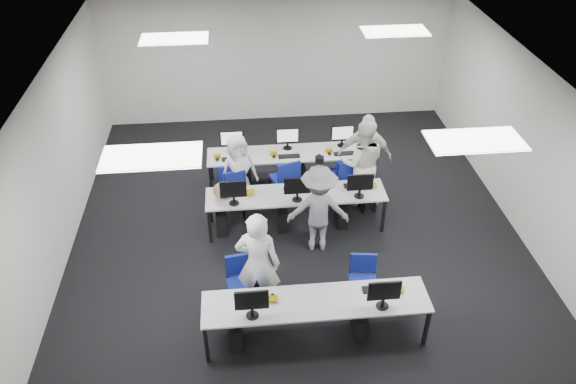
{
  "coord_description": "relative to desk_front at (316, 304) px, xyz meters",
  "views": [
    {
      "loc": [
        -0.92,
        -7.85,
        6.53
      ],
      "look_at": [
        -0.17,
        -0.11,
        1.0
      ],
      "focal_mm": 35.0,
      "sensor_mm": 36.0,
      "label": 1
    }
  ],
  "objects": [
    {
      "name": "room",
      "position": [
        0.0,
        2.4,
        0.82
      ],
      "size": [
        9.0,
        9.02,
        3.0
      ],
      "color": "black",
      "rests_on": "ground"
    },
    {
      "name": "ceiling_panels",
      "position": [
        0.0,
        2.4,
        2.3
      ],
      "size": [
        5.2,
        4.6,
        0.02
      ],
      "color": "white",
      "rests_on": "room"
    },
    {
      "name": "desk_front",
      "position": [
        0.0,
        0.0,
        0.0
      ],
      "size": [
        3.2,
        0.7,
        0.73
      ],
      "color": "#AFB1B3",
      "rests_on": "ground"
    },
    {
      "name": "desk_mid",
      "position": [
        0.0,
        2.6,
        0.0
      ],
      "size": [
        3.2,
        0.7,
        0.73
      ],
      "color": "#AFB1B3",
      "rests_on": "ground"
    },
    {
      "name": "desk_back",
      "position": [
        0.0,
        4.0,
        0.0
      ],
      "size": [
        3.2,
        0.7,
        0.73
      ],
      "color": "#AFB1B3",
      "rests_on": "ground"
    },
    {
      "name": "equipment_front",
      "position": [
        -0.19,
        -0.02,
        -0.32
      ],
      "size": [
        2.51,
        0.41,
        1.19
      ],
      "color": "#0D26AF",
      "rests_on": "desk_front"
    },
    {
      "name": "equipment_mid",
      "position": [
        -0.19,
        2.58,
        -0.32
      ],
      "size": [
        2.91,
        0.41,
        1.19
      ],
      "color": "white",
      "rests_on": "desk_mid"
    },
    {
      "name": "equipment_back",
      "position": [
        0.19,
        4.02,
        -0.32
      ],
      "size": [
        2.91,
        0.41,
        1.19
      ],
      "color": "white",
      "rests_on": "desk_back"
    },
    {
      "name": "chair_0",
      "position": [
        -1.01,
        0.66,
        -0.39
      ],
      "size": [
        0.53,
        0.56,
        0.93
      ],
      "rotation": [
        0.0,
        0.0,
        0.15
      ],
      "color": "navy",
      "rests_on": "ground"
    },
    {
      "name": "chair_1",
      "position": [
        0.81,
        0.59,
        -0.41
      ],
      "size": [
        0.48,
        0.51,
        0.86
      ],
      "rotation": [
        0.0,
        0.0,
        -0.14
      ],
      "color": "navy",
      "rests_on": "ground"
    },
    {
      "name": "chair_2",
      "position": [
        -1.15,
        3.15,
        -0.39
      ],
      "size": [
        0.48,
        0.52,
        0.92
      ],
      "rotation": [
        0.0,
        0.0,
        0.08
      ],
      "color": "navy",
      "rests_on": "ground"
    },
    {
      "name": "chair_3",
      "position": [
        -0.08,
        3.22,
        -0.41
      ],
      "size": [
        0.48,
        0.51,
        0.84
      ],
      "rotation": [
        0.0,
        0.0,
        -0.17
      ],
      "color": "navy",
      "rests_on": "ground"
    },
    {
      "name": "chair_4",
      "position": [
        1.1,
        3.08,
        -0.4
      ],
      "size": [
        0.47,
        0.51,
        0.9
      ],
      "rotation": [
        0.0,
        0.0,
        0.06
      ],
      "color": "navy",
      "rests_on": "ground"
    },
    {
      "name": "chair_5",
      "position": [
        -1.1,
        3.39,
        -0.41
      ],
      "size": [
        0.48,
        0.51,
        0.87
      ],
      "rotation": [
        0.0,
        0.0,
        0.13
      ],
      "color": "navy",
      "rests_on": "ground"
    },
    {
      "name": "chair_6",
      "position": [
        -0.12,
        3.43,
        -0.37
      ],
      "size": [
        0.61,
        0.64,
        0.98
      ],
      "rotation": [
        0.0,
        0.0,
        0.3
      ],
      "color": "navy",
      "rests_on": "ground"
    },
    {
      "name": "chair_7",
      "position": [
        1.04,
        3.51,
        -0.39
      ],
      "size": [
        0.48,
        0.52,
        0.92
      ],
      "rotation": [
        0.0,
        0.0,
        0.07
      ],
      "color": "navy",
      "rests_on": "ground"
    },
    {
      "name": "handbag",
      "position": [
        -1.27,
        2.62,
        0.21
      ],
      "size": [
        0.42,
        0.31,
        0.32
      ],
      "primitive_type": "ellipsoid",
      "rotation": [
        0.0,
        0.0,
        0.18
      ],
      "color": "olive",
      "rests_on": "desk_mid"
    },
    {
      "name": "student_0",
      "position": [
        -0.77,
        0.65,
        0.23
      ],
      "size": [
        0.74,
        0.57,
        1.82
      ],
      "primitive_type": "imported",
      "rotation": [
        0.0,
        0.0,
        2.92
      ],
      "color": "silver",
      "rests_on": "ground"
    },
    {
      "name": "student_1",
      "position": [
        1.31,
        3.26,
        0.2
      ],
      "size": [
        0.95,
        0.79,
        1.76
      ],
      "primitive_type": "imported",
      "rotation": [
        0.0,
        0.0,
        2.98
      ],
      "color": "silver",
      "rests_on": "ground"
    },
    {
      "name": "student_2",
      "position": [
        -1.0,
        3.42,
        0.06
      ],
      "size": [
        0.85,
        0.72,
        1.49
      ],
      "primitive_type": "imported",
      "rotation": [
        0.0,
        0.0,
        0.39
      ],
      "color": "silver",
      "rests_on": "ground"
    },
    {
      "name": "student_3",
      "position": [
        1.41,
        3.51,
        0.2
      ],
      "size": [
        1.09,
        0.62,
        1.75
      ],
      "primitive_type": "imported",
      "rotation": [
        0.0,
        0.0,
        -0.2
      ],
      "color": "silver",
      "rests_on": "ground"
    },
    {
      "name": "photographer",
      "position": [
        0.31,
        2.0,
        0.14
      ],
      "size": [
        1.11,
        0.7,
        1.64
      ],
      "primitive_type": "imported",
      "rotation": [
        0.0,
        0.0,
        3.06
      ],
      "color": "gray",
      "rests_on": "ground"
    },
    {
      "name": "dslr_camera",
      "position": [
        0.33,
        2.18,
        1.01
      ],
      "size": [
        0.15,
        0.19,
        0.1
      ],
      "primitive_type": "cube",
      "rotation": [
        0.0,
        0.0,
        3.06
      ],
      "color": "black",
      "rests_on": "photographer"
    }
  ]
}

